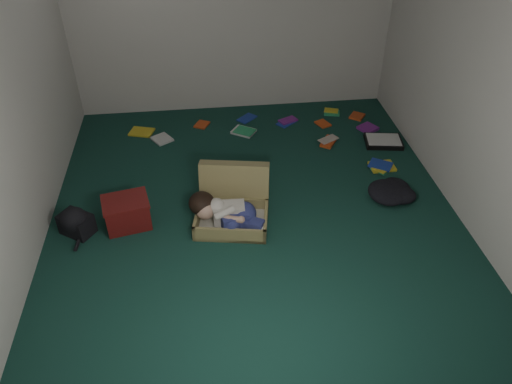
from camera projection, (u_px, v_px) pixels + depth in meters
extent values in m
plane|color=#143930|center=(254.00, 211.00, 5.01)|extent=(4.50, 4.50, 0.00)
plane|color=silver|center=(232.00, 9.00, 6.00)|extent=(4.50, 0.00, 4.50)
plane|color=silver|center=(308.00, 295.00, 2.45)|extent=(4.50, 0.00, 4.50)
plane|color=silver|center=(9.00, 106.00, 4.03)|extent=(0.00, 4.50, 4.50)
plane|color=silver|center=(478.00, 80.00, 4.41)|extent=(0.00, 4.50, 4.50)
cube|color=#968A53|center=(232.00, 219.00, 4.78)|extent=(0.76, 0.60, 0.16)
cube|color=beige|center=(232.00, 222.00, 4.81)|extent=(0.69, 0.54, 0.02)
cube|color=#968A53|center=(234.00, 186.00, 4.94)|extent=(0.71, 0.33, 0.50)
cube|color=beige|center=(229.00, 214.00, 4.72)|extent=(0.30, 0.18, 0.22)
sphere|color=tan|center=(205.00, 210.00, 4.67)|extent=(0.19, 0.19, 0.19)
ellipsoid|color=black|center=(202.00, 203.00, 4.69)|extent=(0.25, 0.26, 0.21)
ellipsoid|color=navy|center=(245.00, 213.00, 4.72)|extent=(0.22, 0.26, 0.21)
cube|color=navy|center=(235.00, 221.00, 4.64)|extent=(0.27, 0.18, 0.14)
cube|color=navy|center=(251.00, 225.00, 4.64)|extent=(0.26, 0.21, 0.11)
sphere|color=white|center=(261.00, 225.00, 4.67)|extent=(0.11, 0.11, 0.11)
sphere|color=white|center=(261.00, 230.00, 4.62)|extent=(0.10, 0.10, 0.10)
cylinder|color=tan|center=(233.00, 219.00, 4.59)|extent=(0.19, 0.09, 0.06)
cube|color=maroon|center=(127.00, 214.00, 4.76)|extent=(0.46, 0.39, 0.27)
cube|color=maroon|center=(125.00, 201.00, 4.67)|extent=(0.49, 0.42, 0.02)
cube|color=black|center=(383.00, 141.00, 6.01)|extent=(0.48, 0.39, 0.05)
cube|color=white|center=(384.00, 139.00, 6.00)|extent=(0.43, 0.34, 0.01)
cube|color=gold|center=(142.00, 132.00, 6.22)|extent=(0.22, 0.16, 0.02)
cube|color=#CD461B|center=(202.00, 125.00, 6.37)|extent=(0.27, 0.26, 0.02)
cube|color=silver|center=(244.00, 132.00, 6.23)|extent=(0.22, 0.25, 0.02)
cube|color=#1C379C|center=(287.00, 122.00, 6.42)|extent=(0.23, 0.26, 0.02)
cube|color=#DA4819|center=(323.00, 124.00, 6.39)|extent=(0.27, 0.25, 0.02)
cube|color=#2A9B5D|center=(332.00, 113.00, 6.62)|extent=(0.23, 0.18, 0.02)
cube|color=#7B228B|center=(368.00, 129.00, 6.29)|extent=(0.27, 0.27, 0.02)
cube|color=beige|center=(383.00, 142.00, 6.04)|extent=(0.20, 0.24, 0.02)
cube|color=gold|center=(382.00, 167.00, 5.61)|extent=(0.24, 0.27, 0.02)
cube|color=#CD461B|center=(357.00, 116.00, 6.54)|extent=(0.27, 0.24, 0.02)
cube|color=silver|center=(162.00, 139.00, 6.09)|extent=(0.24, 0.20, 0.02)
cube|color=#1C379C|center=(247.00, 118.00, 6.51)|extent=(0.27, 0.27, 0.02)
cube|color=#DA4819|center=(329.00, 142.00, 6.03)|extent=(0.19, 0.23, 0.02)
cube|color=#2A9B5D|center=(381.00, 169.00, 5.59)|extent=(0.25, 0.27, 0.02)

